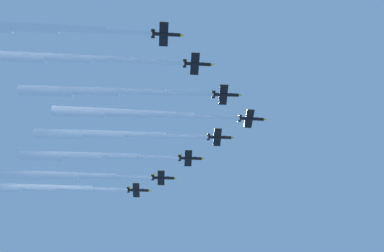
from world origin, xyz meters
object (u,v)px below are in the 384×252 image
at_px(jet_trail_port, 35,188).
at_px(jet_port_inner, 99,134).
at_px(jet_starboard_mid, 64,58).
at_px(jet_starboard_inner, 91,92).
at_px(jet_lead, 122,113).
at_px(jet_port_mid, 78,156).
at_px(jet_port_outer, 56,175).
at_px(jet_starboard_outer, 31,28).

bearing_deg(jet_trail_port, jet_port_inner, -159.72).
bearing_deg(jet_starboard_mid, jet_port_inner, -33.82).
xyz_separation_m(jet_starboard_inner, jet_trail_port, (61.61, 6.85, 3.50)).
xyz_separation_m(jet_lead, jet_port_mid, (28.03, 8.44, 0.85)).
bearing_deg(jet_port_mid, jet_trail_port, 21.82).
distance_m(jet_starboard_inner, jet_starboard_mid, 14.48).
bearing_deg(jet_starboard_inner, jet_starboard_mid, 127.70).
relative_size(jet_port_outer, jet_starboard_outer, 1.01).
xyz_separation_m(jet_port_mid, jet_port_outer, (13.48, 4.98, -0.61)).
height_order(jet_starboard_inner, jet_port_outer, jet_port_outer).
bearing_deg(jet_starboard_outer, jet_lead, -57.71).
bearing_deg(jet_starboard_inner, jet_starboard_outer, 125.65).
distance_m(jet_starboard_mid, jet_starboard_outer, 14.07).
distance_m(jet_starboard_mid, jet_port_outer, 57.32).
bearing_deg(jet_port_outer, jet_trail_port, 23.25).
xyz_separation_m(jet_port_inner, jet_trail_port, (41.00, 15.15, 1.28)).
distance_m(jet_port_mid, jet_trail_port, 29.75).
bearing_deg(jet_starboard_outer, jet_starboard_inner, -54.35).
distance_m(jet_lead, jet_trail_port, 58.97).
bearing_deg(jet_trail_port, jet_port_outer, -156.75).
relative_size(jet_port_inner, jet_starboard_inner, 0.98).
height_order(jet_lead, jet_port_outer, jet_port_outer).
relative_size(jet_port_mid, jet_port_outer, 1.02).
xyz_separation_m(jet_lead, jet_port_inner, (14.60, 4.32, 1.46)).
xyz_separation_m(jet_port_inner, jet_starboard_inner, (-20.60, 8.30, -2.22)).
distance_m(jet_lead, jet_starboard_mid, 28.24).
height_order(jet_starboard_mid, jet_starboard_outer, jet_starboard_mid).
relative_size(jet_port_mid, jet_trail_port, 1.01).
height_order(jet_port_inner, jet_port_mid, jet_port_inner).
relative_size(jet_starboard_inner, jet_port_outer, 1.07).
relative_size(jet_port_outer, jet_trail_port, 0.99).
relative_size(jet_lead, jet_port_mid, 1.07).
bearing_deg(jet_starboard_outer, jet_port_mid, -28.34).
relative_size(jet_lead, jet_trail_port, 1.08).
xyz_separation_m(jet_port_inner, jet_starboard_mid, (-29.41, 19.70, -0.78)).
distance_m(jet_port_inner, jet_port_mid, 14.07).
bearing_deg(jet_starboard_inner, jet_lead, -64.56).
height_order(jet_starboard_inner, jet_port_mid, jet_port_mid).
bearing_deg(jet_starboard_outer, jet_port_inner, -40.20).
height_order(jet_starboard_inner, jet_starboard_mid, jet_starboard_mid).
height_order(jet_starboard_outer, jet_trail_port, jet_trail_port).
xyz_separation_m(jet_port_outer, jet_trail_port, (14.09, 6.05, 2.49)).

